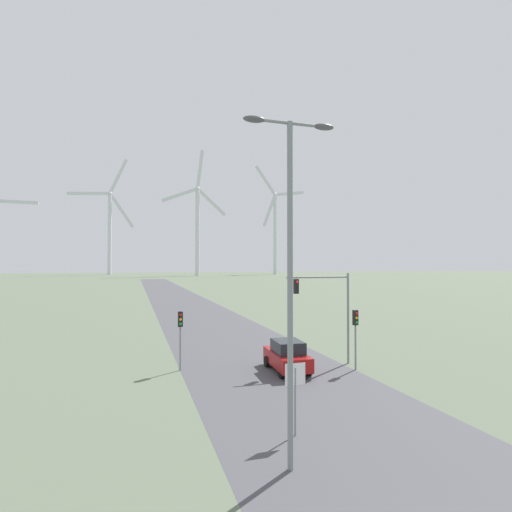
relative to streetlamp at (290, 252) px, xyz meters
name	(u,v)px	position (x,y,z in m)	size (l,w,h in m)	color
road_surface	(194,312)	(3.03, 41.00, -6.71)	(10.00, 240.00, 0.01)	#47474C
streetlamp	(290,252)	(0.00, 0.00, 0.00)	(3.04, 0.32, 10.86)	gray
stop_sign_near	(295,385)	(1.09, 2.21, -4.84)	(0.81, 0.07, 2.67)	gray
traffic_light_post_near_left	(180,327)	(-1.96, 12.60, -4.14)	(0.28, 0.34, 3.50)	gray
traffic_light_post_near_right	(356,326)	(8.11, 9.65, -4.09)	(0.28, 0.34, 3.57)	gray
traffic_light_mast_overhead	(327,299)	(7.01, 11.18, -2.60)	(4.30, 0.35, 5.76)	gray
car_approaching	(287,356)	(4.06, 10.54, -5.80)	(2.02, 4.19, 1.83)	maroon
wind_turbine_left	(110,224)	(-18.31, 239.50, 23.56)	(36.34, 13.55, 70.33)	silver
wind_turbine_center	(197,221)	(28.29, 203.61, 22.65)	(36.52, 11.74, 68.73)	silver
wind_turbine_right	(275,225)	(78.82, 219.92, 23.62)	(34.42, 6.29, 66.18)	silver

